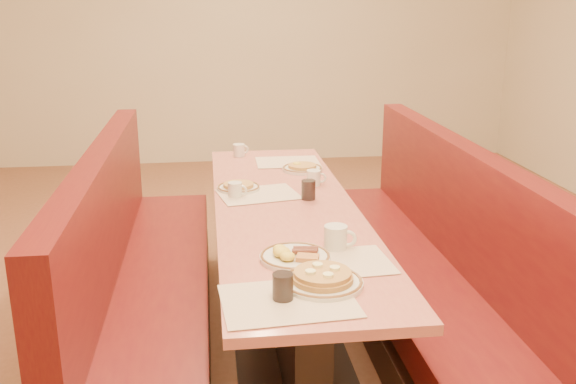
{
  "coord_description": "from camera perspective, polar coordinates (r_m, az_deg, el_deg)",
  "views": [
    {
      "loc": [
        -0.37,
        -3.0,
        1.74
      ],
      "look_at": [
        0.0,
        -0.07,
        0.85
      ],
      "focal_mm": 40.0,
      "sensor_mm": 36.0,
      "label": 1
    }
  ],
  "objects": [
    {
      "name": "eggs_plate",
      "position": [
        2.55,
        0.55,
        -5.7
      ],
      "size": [
        0.28,
        0.28,
        0.06
      ],
      "rotation": [
        0.0,
        0.0,
        -0.3
      ],
      "color": "silver",
      "rests_on": "diner_table"
    },
    {
      "name": "soda_tumbler_near",
      "position": [
        2.21,
        -0.46,
        -8.46
      ],
      "size": [
        0.07,
        0.07,
        0.1
      ],
      "color": "black",
      "rests_on": "diner_table"
    },
    {
      "name": "extra_plate_mid",
      "position": [
        3.85,
        1.27,
        2.16
      ],
      "size": [
        0.24,
        0.24,
        0.05
      ],
      "rotation": [
        0.0,
        0.0,
        0.05
      ],
      "color": "silver",
      "rests_on": "diner_table"
    },
    {
      "name": "coffee_mug_b",
      "position": [
        3.34,
        -4.68,
        0.22
      ],
      "size": [
        0.1,
        0.07,
        0.08
      ],
      "rotation": [
        0.0,
        0.0,
        -0.38
      ],
      "color": "silver",
      "rests_on": "diner_table"
    },
    {
      "name": "placemat_far_left",
      "position": [
        3.38,
        -2.65,
        -0.2
      ],
      "size": [
        0.45,
        0.38,
        0.0
      ],
      "primitive_type": "cube",
      "rotation": [
        0.0,
        0.0,
        0.2
      ],
      "color": "beige",
      "rests_on": "diner_table"
    },
    {
      "name": "booth_right",
      "position": [
        3.48,
        11.99,
        -6.95
      ],
      "size": [
        0.55,
        2.5,
        1.05
      ],
      "color": "#4C3326",
      "rests_on": "ground"
    },
    {
      "name": "placemat_near_right",
      "position": [
        2.52,
        4.6,
        -6.27
      ],
      "size": [
        0.42,
        0.33,
        0.0
      ],
      "primitive_type": "cube",
      "rotation": [
        0.0,
        0.0,
        0.07
      ],
      "color": "beige",
      "rests_on": "diner_table"
    },
    {
      "name": "extra_plate_far",
      "position": [
        3.47,
        -4.43,
        0.46
      ],
      "size": [
        0.23,
        0.23,
        0.05
      ],
      "rotation": [
        0.0,
        0.0,
        0.17
      ],
      "color": "silver",
      "rests_on": "diner_table"
    },
    {
      "name": "placemat_far_right",
      "position": [
        4.04,
        -0.03,
        2.69
      ],
      "size": [
        0.4,
        0.3,
        0.0
      ],
      "primitive_type": "cube",
      "rotation": [
        0.0,
        0.0,
        -0.01
      ],
      "color": "beige",
      "rests_on": "diner_table"
    },
    {
      "name": "pancake_plate",
      "position": [
        2.33,
        3.09,
        -7.79
      ],
      "size": [
        0.3,
        0.3,
        0.07
      ],
      "rotation": [
        0.0,
        0.0,
        -0.2
      ],
      "color": "silver",
      "rests_on": "diner_table"
    },
    {
      "name": "booth_left",
      "position": [
        3.32,
        -12.94,
        -8.21
      ],
      "size": [
        0.55,
        2.5,
        1.05
      ],
      "color": "#4C3326",
      "rests_on": "ground"
    },
    {
      "name": "coffee_mug_d",
      "position": [
        4.21,
        -4.34,
        3.74
      ],
      "size": [
        0.11,
        0.08,
        0.08
      ],
      "rotation": [
        0.0,
        0.0,
        0.32
      ],
      "color": "silver",
      "rests_on": "diner_table"
    },
    {
      "name": "placemat_near_left",
      "position": [
        2.22,
        0.03,
        -9.63
      ],
      "size": [
        0.48,
        0.37,
        0.0
      ],
      "primitive_type": "cube",
      "rotation": [
        0.0,
        0.0,
        0.08
      ],
      "color": "beige",
      "rests_on": "diner_table"
    },
    {
      "name": "coffee_mug_a",
      "position": [
        2.64,
        4.34,
        -4.04
      ],
      "size": [
        0.13,
        0.1,
        0.1
      ],
      "rotation": [
        0.0,
        0.0,
        -0.31
      ],
      "color": "silver",
      "rests_on": "diner_table"
    },
    {
      "name": "diner_table",
      "position": [
        3.31,
        -0.15,
        -7.54
      ],
      "size": [
        0.7,
        2.5,
        0.75
      ],
      "color": "black",
      "rests_on": "ground"
    },
    {
      "name": "ground",
      "position": [
        3.49,
        -0.15,
        -13.15
      ],
      "size": [
        8.0,
        8.0,
        0.0
      ],
      "primitive_type": "plane",
      "color": "#9E6647",
      "rests_on": "ground"
    },
    {
      "name": "coffee_mug_c",
      "position": [
        3.55,
        2.34,
        1.3
      ],
      "size": [
        0.11,
        0.08,
        0.08
      ],
      "rotation": [
        0.0,
        0.0,
        -0.25
      ],
      "color": "silver",
      "rests_on": "diner_table"
    },
    {
      "name": "soda_tumbler_mid",
      "position": [
        3.29,
        1.83,
        0.19
      ],
      "size": [
        0.07,
        0.07,
        0.1
      ],
      "color": "black",
      "rests_on": "diner_table"
    }
  ]
}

